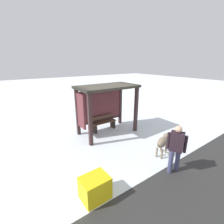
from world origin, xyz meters
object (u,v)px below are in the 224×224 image
object	(u,v)px
grit_bin	(95,188)
bench_left_inside	(104,123)
bus_shelter	(103,99)
dog	(163,142)
person_walking	(176,146)

from	to	relation	value
grit_bin	bench_left_inside	bearing A→B (deg)	54.89
bus_shelter	dog	size ratio (longest dim) A/B	2.64
grit_bin	person_walking	bearing A→B (deg)	-11.95
dog	grit_bin	world-z (taller)	dog
bus_shelter	dog	xyz separation A→B (m)	(0.74, -2.99, -1.18)
bench_left_inside	person_walking	bearing A→B (deg)	-88.30
bus_shelter	grit_bin	size ratio (longest dim) A/B	3.99
bench_left_inside	dog	xyz separation A→B (m)	(0.63, -3.15, 0.17)
dog	grit_bin	distance (m)	3.08
bus_shelter	person_walking	size ratio (longest dim) A/B	1.77
bench_left_inside	grit_bin	distance (m)	4.22
bus_shelter	bench_left_inside	xyz separation A→B (m)	(0.10, 0.16, -1.35)
bus_shelter	grit_bin	world-z (taller)	bus_shelter
bench_left_inside	grit_bin	size ratio (longest dim) A/B	1.85
bench_left_inside	dog	size ratio (longest dim) A/B	1.22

